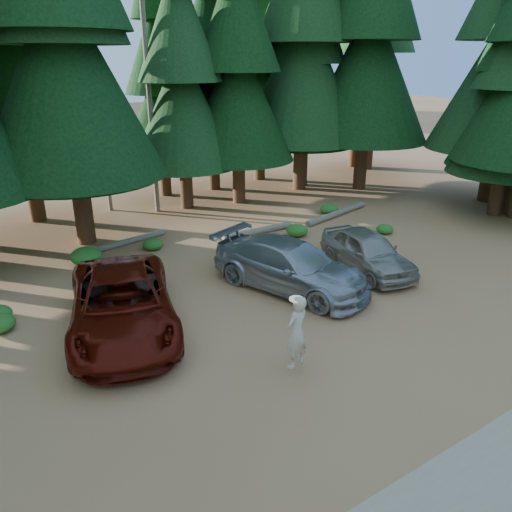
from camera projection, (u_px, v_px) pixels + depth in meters
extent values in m
plane|color=#A46C45|center=(329.00, 336.00, 14.38)|extent=(160.00, 160.00, 0.00)
cylinder|color=gray|center=(149.00, 90.00, 23.84)|extent=(0.24, 0.24, 12.00)
cylinder|color=gray|center=(100.00, 112.00, 24.36)|extent=(0.20, 0.20, 10.00)
imported|color=#5A1007|center=(122.00, 304.00, 14.36)|extent=(4.58, 6.83, 1.74)
imported|color=#AAADB3|center=(290.00, 266.00, 17.06)|extent=(4.04, 6.20, 1.67)
imported|color=#A8A195|center=(367.00, 251.00, 18.55)|extent=(2.56, 4.72, 1.52)
imported|color=beige|center=(297.00, 332.00, 12.33)|extent=(0.81, 0.64, 1.95)
cylinder|color=white|center=(296.00, 299.00, 12.04)|extent=(0.36, 0.36, 0.04)
cylinder|color=gray|center=(128.00, 241.00, 21.36)|extent=(3.67, 0.95, 0.26)
cylinder|color=gray|center=(258.00, 231.00, 22.59)|extent=(3.60, 0.37, 0.30)
cylinder|color=gray|center=(337.00, 213.00, 25.12)|extent=(4.69, 1.40, 0.30)
ellipsoid|color=#307021|center=(153.00, 244.00, 20.78)|extent=(0.84, 0.84, 0.46)
ellipsoid|color=#307021|center=(86.00, 256.00, 19.25)|extent=(1.22, 1.22, 0.67)
ellipsoid|color=#307021|center=(231.00, 246.00, 20.37)|extent=(1.06, 1.06, 0.58)
ellipsoid|color=#307021|center=(297.00, 230.00, 22.34)|extent=(0.98, 0.98, 0.54)
ellipsoid|color=#307021|center=(329.00, 209.00, 25.50)|extent=(0.95, 0.95, 0.52)
ellipsoid|color=#307021|center=(385.00, 229.00, 22.68)|extent=(0.76, 0.76, 0.42)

